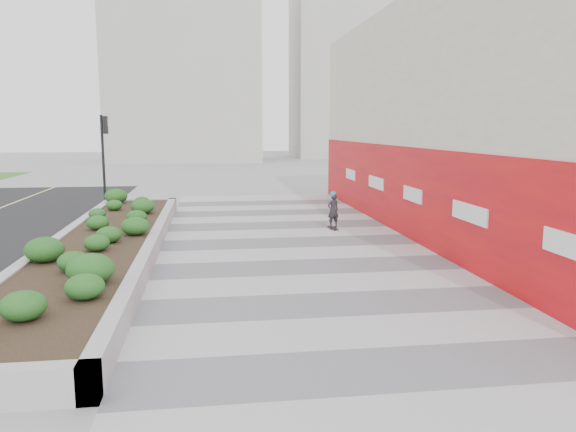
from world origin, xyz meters
TOP-DOWN VIEW (x-y plane):
  - ground at (0.00, 0.00)m, footprint 160.00×160.00m
  - walkway at (0.00, 3.00)m, footprint 8.00×36.00m
  - building at (6.98, 8.98)m, footprint 6.04×24.08m
  - planter at (-5.50, 7.00)m, footprint 3.00×18.00m
  - traffic_signal_near at (-7.23, 17.50)m, footprint 0.33×0.28m
  - distant_bldg_north_l at (-5.00, 55.00)m, footprint 16.00×12.00m
  - distant_bldg_north_r at (15.00, 60.00)m, footprint 14.00×10.00m
  - manhole_cover at (0.50, 3.00)m, footprint 0.44×0.44m
  - skateboarder at (1.86, 10.30)m, footprint 0.52×0.74m

SIDE VIEW (x-z plane):
  - ground at x=0.00m, z-range 0.00..0.00m
  - manhole_cover at x=0.50m, z-range 0.00..0.01m
  - walkway at x=0.00m, z-range 0.00..0.01m
  - planter at x=-5.50m, z-range -0.03..0.87m
  - skateboarder at x=1.86m, z-range 0.01..1.39m
  - traffic_signal_near at x=-7.23m, z-range 0.66..4.86m
  - building at x=6.98m, z-range -0.02..7.98m
  - distant_bldg_north_l at x=-5.00m, z-range 0.00..20.00m
  - distant_bldg_north_r at x=15.00m, z-range 0.00..24.00m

